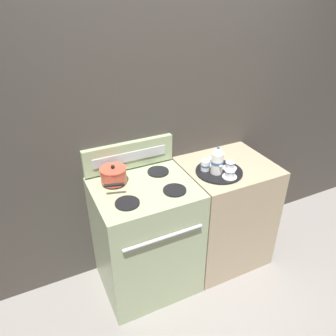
{
  "coord_description": "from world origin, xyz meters",
  "views": [
    {
      "loc": [
        -1.01,
        -1.77,
        2.16
      ],
      "look_at": [
        -0.14,
        0.04,
        1.0
      ],
      "focal_mm": 35.0,
      "sensor_mm": 36.0,
      "label": 1
    }
  ],
  "objects_px": {
    "stove": "(146,237)",
    "teapot": "(217,161)",
    "creamer_jug": "(205,165)",
    "teacup_front": "(212,161)",
    "serving_tray": "(219,172)",
    "teacup_left": "(230,165)",
    "saucepan": "(113,175)",
    "teacup_right": "(230,174)"
  },
  "relations": [
    {
      "from": "serving_tray",
      "to": "teapot",
      "type": "bearing_deg",
      "value": -157.6
    },
    {
      "from": "stove",
      "to": "teacup_left",
      "type": "distance_m",
      "value": 0.83
    },
    {
      "from": "stove",
      "to": "creamer_jug",
      "type": "bearing_deg",
      "value": -0.6
    },
    {
      "from": "saucepan",
      "to": "teacup_front",
      "type": "distance_m",
      "value": 0.75
    },
    {
      "from": "teapot",
      "to": "teacup_right",
      "type": "height_order",
      "value": "teapot"
    },
    {
      "from": "serving_tray",
      "to": "teacup_right",
      "type": "height_order",
      "value": "teacup_right"
    },
    {
      "from": "teacup_front",
      "to": "teapot",
      "type": "bearing_deg",
      "value": -106.83
    },
    {
      "from": "saucepan",
      "to": "serving_tray",
      "type": "relative_size",
      "value": 0.77
    },
    {
      "from": "serving_tray",
      "to": "teacup_front",
      "type": "height_order",
      "value": "teacup_front"
    },
    {
      "from": "teacup_front",
      "to": "saucepan",
      "type": "bearing_deg",
      "value": 173.35
    },
    {
      "from": "stove",
      "to": "teacup_left",
      "type": "relative_size",
      "value": 8.75
    },
    {
      "from": "teapot",
      "to": "teacup_right",
      "type": "distance_m",
      "value": 0.13
    },
    {
      "from": "teacup_left",
      "to": "teapot",
      "type": "bearing_deg",
      "value": -175.92
    },
    {
      "from": "teacup_left",
      "to": "teacup_right",
      "type": "height_order",
      "value": "same"
    },
    {
      "from": "serving_tray",
      "to": "teacup_right",
      "type": "relative_size",
      "value": 3.27
    },
    {
      "from": "teapot",
      "to": "creamer_jug",
      "type": "xyz_separation_m",
      "value": [
        -0.05,
        0.07,
        -0.06
      ]
    },
    {
      "from": "stove",
      "to": "teapot",
      "type": "bearing_deg",
      "value": -7.86
    },
    {
      "from": "serving_tray",
      "to": "saucepan",
      "type": "bearing_deg",
      "value": 165.32
    },
    {
      "from": "teacup_left",
      "to": "serving_tray",
      "type": "bearing_deg",
      "value": 176.92
    },
    {
      "from": "saucepan",
      "to": "serving_tray",
      "type": "bearing_deg",
      "value": -14.68
    },
    {
      "from": "teacup_front",
      "to": "serving_tray",
      "type": "bearing_deg",
      "value": -91.93
    },
    {
      "from": "teapot",
      "to": "teacup_right",
      "type": "bearing_deg",
      "value": -61.65
    },
    {
      "from": "stove",
      "to": "creamer_jug",
      "type": "distance_m",
      "value": 0.7
    },
    {
      "from": "serving_tray",
      "to": "teacup_left",
      "type": "height_order",
      "value": "teacup_left"
    },
    {
      "from": "stove",
      "to": "serving_tray",
      "type": "bearing_deg",
      "value": -6.07
    },
    {
      "from": "saucepan",
      "to": "teapot",
      "type": "xyz_separation_m",
      "value": [
        0.71,
        -0.21,
        0.05
      ]
    },
    {
      "from": "teacup_left",
      "to": "teacup_front",
      "type": "distance_m",
      "value": 0.14
    },
    {
      "from": "teapot",
      "to": "teacup_front",
      "type": "relative_size",
      "value": 2.01
    },
    {
      "from": "serving_tray",
      "to": "teacup_right",
      "type": "xyz_separation_m",
      "value": [
        0.02,
        -0.11,
        0.03
      ]
    },
    {
      "from": "stove",
      "to": "saucepan",
      "type": "relative_size",
      "value": 3.47
    },
    {
      "from": "saucepan",
      "to": "teacup_right",
      "type": "xyz_separation_m",
      "value": [
        0.76,
        -0.3,
        -0.03
      ]
    },
    {
      "from": "teapot",
      "to": "teacup_front",
      "type": "distance_m",
      "value": 0.15
    },
    {
      "from": "saucepan",
      "to": "creamer_jug",
      "type": "bearing_deg",
      "value": -11.95
    },
    {
      "from": "teapot",
      "to": "stove",
      "type": "bearing_deg",
      "value": 172.14
    },
    {
      "from": "saucepan",
      "to": "teacup_front",
      "type": "height_order",
      "value": "saucepan"
    },
    {
      "from": "teapot",
      "to": "teacup_left",
      "type": "relative_size",
      "value": 2.01
    },
    {
      "from": "teacup_right",
      "to": "teapot",
      "type": "bearing_deg",
      "value": 118.35
    },
    {
      "from": "teacup_left",
      "to": "teacup_right",
      "type": "xyz_separation_m",
      "value": [
        -0.07,
        -0.1,
        0.0
      ]
    },
    {
      "from": "stove",
      "to": "creamer_jug",
      "type": "xyz_separation_m",
      "value": [
        0.49,
        -0.01,
        0.51
      ]
    },
    {
      "from": "stove",
      "to": "teapot",
      "type": "height_order",
      "value": "teapot"
    },
    {
      "from": "saucepan",
      "to": "teacup_front",
      "type": "relative_size",
      "value": 2.52
    },
    {
      "from": "teapot",
      "to": "teacup_left",
      "type": "xyz_separation_m",
      "value": [
        0.12,
        0.01,
        -0.07
      ]
    }
  ]
}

